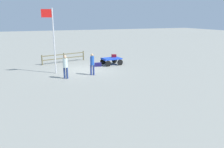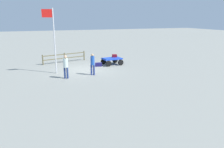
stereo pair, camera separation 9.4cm
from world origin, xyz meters
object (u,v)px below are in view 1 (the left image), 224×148
Objects in this scene: suitcase_navy at (98,65)px; flagpole at (52,36)px; suitcase_olive at (114,56)px; luggage_cart at (111,60)px; worker_trailing at (92,63)px; worker_lead at (65,65)px.

suitcase_navy is 5.10m from flagpole.
suitcase_olive is at bearing -163.11° from flagpole.
luggage_cart is 0.37× the size of flagpole.
suitcase_olive is 0.77× the size of suitcase_navy.
worker_trailing is (3.22, 3.45, 0.19)m from suitcase_olive.
flagpole is (0.56, -1.92, 2.00)m from worker_lead.
suitcase_navy is 0.38× the size of worker_lead.
suitcase_olive is (-0.43, -0.38, 0.31)m from luggage_cart.
flagpole reaches higher than luggage_cart.
suitcase_navy is at bearing -115.91° from worker_trailing.
worker_trailing is (1.38, 2.83, 0.80)m from suitcase_navy.
luggage_cart is at bearing -170.24° from suitcase_navy.
worker_lead reaches higher than luggage_cart.
suitcase_olive reaches higher than suitcase_navy.
worker_trailing is at bearing -173.08° from worker_lead.
worker_trailing is 0.33× the size of flagpole.
suitcase_olive is 4.72m from worker_trailing.
luggage_cart is 1.08× the size of worker_lead.
worker_lead is at bearing 106.36° from flagpole.
flagpole reaches higher than suitcase_navy.
flagpole is at bearing 16.08° from suitcase_navy.
flagpole is at bearing 16.89° from suitcase_olive.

